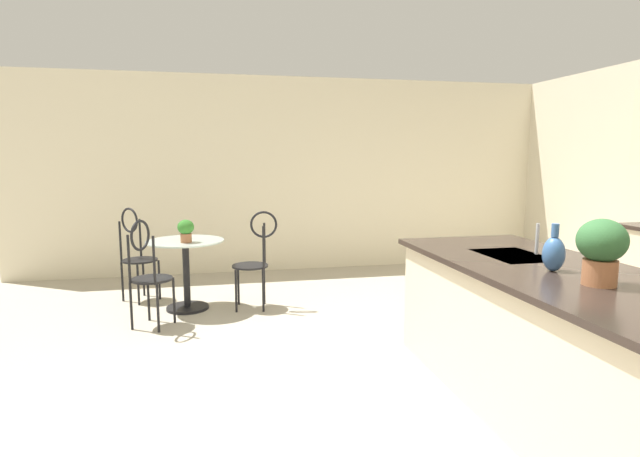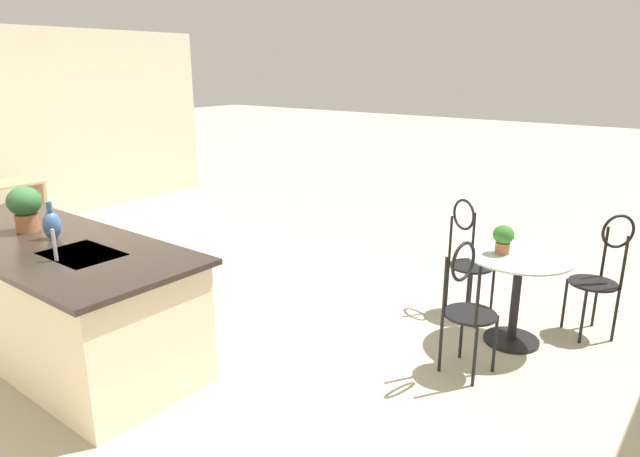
{
  "view_description": "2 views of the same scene",
  "coord_description": "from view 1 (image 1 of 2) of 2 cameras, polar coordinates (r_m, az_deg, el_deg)",
  "views": [
    {
      "loc": [
        2.88,
        -1.2,
        1.6
      ],
      "look_at": [
        -1.3,
        -0.31,
        1.0
      ],
      "focal_mm": 28.45,
      "sensor_mm": 36.0,
      "label": 1
    },
    {
      "loc": [
        -3.81,
        2.73,
        2.18
      ],
      "look_at": [
        -1.15,
        -0.69,
        0.91
      ],
      "focal_mm": 31.28,
      "sensor_mm": 36.0,
      "label": 2
    }
  ],
  "objects": [
    {
      "name": "chair_toward_desk",
      "position": [
        4.98,
        -18.8,
        -4.3
      ],
      "size": [
        0.52,
        0.51,
        1.04
      ],
      "color": "black",
      "rests_on": "ground"
    },
    {
      "name": "kitchen_island",
      "position": [
        3.48,
        25.52,
        -11.81
      ],
      "size": [
        2.8,
        1.06,
        0.92
      ],
      "color": "beige",
      "rests_on": "ground"
    },
    {
      "name": "potted_plant_counter_near",
      "position": [
        3.07,
        29.1,
        -1.87
      ],
      "size": [
        0.25,
        0.25,
        0.36
      ],
      "color": "#9E603D",
      "rests_on": "kitchen_island"
    },
    {
      "name": "chair_by_island",
      "position": [
        5.4,
        -7.28,
        -3.01
      ],
      "size": [
        0.43,
        0.5,
        1.04
      ],
      "color": "black",
      "rests_on": "ground"
    },
    {
      "name": "wall_left_window",
      "position": [
        7.24,
        -2.47,
        6.04
      ],
      "size": [
        0.12,
        7.8,
        2.7
      ],
      "primitive_type": "cube",
      "color": "beige",
      "rests_on": "ground"
    },
    {
      "name": "ground_plane",
      "position": [
        3.5,
        10.02,
        -19.28
      ],
      "size": [
        40.0,
        40.0,
        0.0
      ],
      "primitive_type": "plane",
      "color": "#B2A893"
    },
    {
      "name": "sink_faucet",
      "position": [
        3.88,
        23.24,
        -1.06
      ],
      "size": [
        0.02,
        0.02,
        0.22
      ],
      "primitive_type": "cylinder",
      "color": "#B2B5BA",
      "rests_on": "kitchen_island"
    },
    {
      "name": "bistro_table",
      "position": [
        5.52,
        -14.82,
        -4.29
      ],
      "size": [
        0.8,
        0.8,
        0.74
      ],
      "color": "black",
      "rests_on": "ground"
    },
    {
      "name": "potted_plant_on_table",
      "position": [
        5.31,
        -14.86,
        -0.1
      ],
      "size": [
        0.17,
        0.17,
        0.23
      ],
      "color": "#9E603D",
      "rests_on": "bistro_table"
    },
    {
      "name": "chair_near_window",
      "position": [
        6.03,
        -19.97,
        -2.26
      ],
      "size": [
        0.54,
        0.54,
        1.04
      ],
      "color": "black",
      "rests_on": "ground"
    },
    {
      "name": "vase_on_counter",
      "position": [
        3.34,
        24.8,
        -2.52
      ],
      "size": [
        0.13,
        0.13,
        0.29
      ],
      "color": "#386099",
      "rests_on": "kitchen_island"
    }
  ]
}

